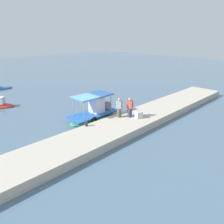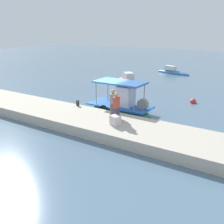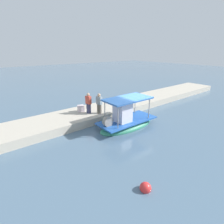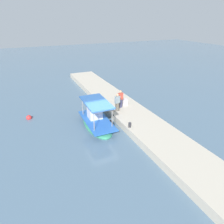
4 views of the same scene
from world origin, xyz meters
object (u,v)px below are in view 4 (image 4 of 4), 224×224
(fisherman_by_crate, at_px, (117,103))
(main_fishing_boat, at_px, (96,121))
(cargo_crate, at_px, (125,102))
(mooring_bollard, at_px, (130,125))
(fisherman_near_bollard, at_px, (120,100))
(marker_buoy, at_px, (29,118))

(fisherman_by_crate, bearing_deg, main_fishing_boat, 108.79)
(main_fishing_boat, distance_m, cargo_crate, 4.38)
(main_fishing_boat, xyz_separation_m, mooring_bollard, (-2.54, -2.02, 0.39))
(fisherman_near_bollard, height_order, cargo_crate, fisherman_near_bollard)
(fisherman_by_crate, xyz_separation_m, mooring_bollard, (-3.40, 0.50, -0.59))
(mooring_bollard, height_order, marker_buoy, mooring_bollard)
(fisherman_near_bollard, xyz_separation_m, marker_buoy, (2.45, 8.71, -1.35))
(mooring_bollard, relative_size, marker_buoy, 0.79)
(cargo_crate, distance_m, marker_buoy, 9.71)
(fisherman_near_bollard, height_order, fisherman_by_crate, fisherman_near_bollard)
(cargo_crate, xyz_separation_m, marker_buoy, (2.08, 9.45, -0.83))
(fisherman_by_crate, height_order, cargo_crate, fisherman_by_crate)
(fisherman_near_bollard, relative_size, cargo_crate, 3.09)
(main_fishing_boat, relative_size, marker_buoy, 9.73)
(main_fishing_boat, relative_size, fisherman_near_bollard, 2.88)
(marker_buoy, bearing_deg, fisherman_by_crate, -111.15)
(fisherman_near_bollard, relative_size, fisherman_by_crate, 1.01)
(marker_buoy, bearing_deg, main_fishing_boat, -125.63)
(main_fishing_boat, height_order, cargo_crate, main_fishing_boat)
(mooring_bollard, bearing_deg, cargo_crate, -23.24)
(fisherman_near_bollard, height_order, marker_buoy, fisherman_near_bollard)
(cargo_crate, height_order, marker_buoy, cargo_crate)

